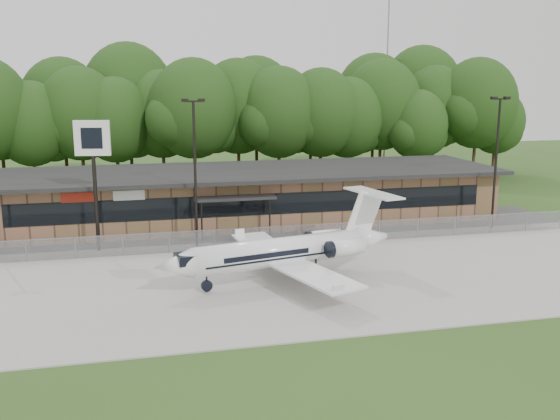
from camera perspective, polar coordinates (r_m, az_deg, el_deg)
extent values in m
plane|color=#2F4B1B|center=(29.75, 5.58, -10.86)|extent=(160.00, 160.00, 0.00)
cube|color=#9E9B93|center=(36.92, 1.57, -6.19)|extent=(64.00, 18.00, 0.08)
cube|color=#383835|center=(47.71, -1.96, -2.04)|extent=(50.00, 9.00, 0.06)
cube|color=#885C44|center=(51.62, -2.96, 1.24)|extent=(40.00, 10.00, 4.00)
cube|color=black|center=(46.72, -1.85, 0.51)|extent=(36.00, 0.08, 1.60)
cube|color=black|center=(50.78, -2.88, 3.53)|extent=(41.00, 11.50, 0.30)
cube|color=black|center=(45.68, -4.18, 1.12)|extent=(6.00, 1.60, 0.20)
cube|color=#A22314|center=(45.77, -18.02, 1.10)|extent=(2.20, 0.06, 0.70)
cube|color=silver|center=(45.60, -13.64, 1.31)|extent=(2.20, 0.06, 0.70)
cube|color=gray|center=(43.26, -0.79, -2.51)|extent=(46.00, 0.03, 1.50)
cube|color=gray|center=(43.08, -0.80, -1.54)|extent=(46.00, 0.04, 0.04)
cylinder|color=gray|center=(80.19, 9.74, 12.38)|extent=(0.20, 0.20, 25.00)
cylinder|color=black|center=(43.11, -7.76, 3.10)|extent=(0.18, 0.18, 10.00)
cube|color=black|center=(42.65, -7.95, 9.82)|extent=(1.20, 0.12, 0.12)
cube|color=black|center=(42.60, -8.70, 9.89)|extent=(0.45, 0.30, 0.22)
cube|color=black|center=(42.71, -7.20, 9.94)|extent=(0.45, 0.30, 0.22)
cylinder|color=black|center=(50.73, 19.12, 3.85)|extent=(0.18, 0.18, 10.00)
cube|color=black|center=(50.34, 19.51, 9.55)|extent=(1.20, 0.12, 0.12)
cube|color=black|center=(50.04, 18.98, 9.66)|extent=(0.45, 0.30, 0.22)
cube|color=black|center=(50.63, 20.05, 9.60)|extent=(0.45, 0.30, 0.22)
cylinder|color=white|center=(35.62, -0.18, -3.99)|extent=(10.38, 3.80, 1.64)
cone|color=white|center=(33.55, -9.76, -5.17)|extent=(2.36, 2.04, 1.64)
cone|color=white|center=(38.59, 8.25, -2.64)|extent=(2.56, 2.09, 1.64)
cube|color=white|center=(33.09, 3.16, -6.09)|extent=(3.52, 6.50, 0.12)
cube|color=white|center=(38.92, -1.64, -3.33)|extent=(3.52, 6.50, 0.12)
cylinder|color=white|center=(36.20, 5.99, -3.54)|extent=(2.40, 1.39, 0.92)
cylinder|color=white|center=(38.33, 3.99, -2.64)|extent=(2.40, 1.39, 0.92)
cube|color=white|center=(37.97, 7.67, -0.55)|extent=(2.49, 0.68, 3.09)
cube|color=white|center=(38.06, 8.50, 1.43)|extent=(2.31, 4.90, 0.10)
cube|color=black|center=(33.66, -8.60, -4.56)|extent=(1.27, 1.42, 0.51)
cube|color=black|center=(36.82, 2.43, -5.72)|extent=(1.33, 2.58, 0.72)
cylinder|color=black|center=(34.49, -6.71, -7.02)|extent=(0.73, 0.73, 0.23)
cylinder|color=black|center=(43.42, -16.53, 1.74)|extent=(0.29, 0.29, 8.45)
cube|color=silver|center=(42.98, -16.80, 6.32)|extent=(2.33, 0.65, 2.32)
cube|color=black|center=(42.85, -16.84, 6.30)|extent=(1.36, 0.27, 1.37)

